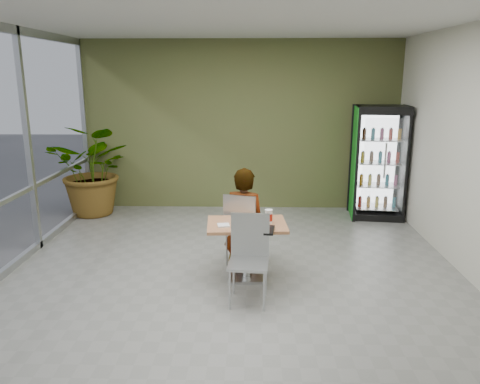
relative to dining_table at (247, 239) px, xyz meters
The scene contains 12 objects.
ground 0.58m from the dining_table, 141.05° to the right, with size 7.00×7.00×0.00m, color gray.
room_envelope 1.08m from the dining_table, 141.05° to the right, with size 6.00×7.00×3.20m, color silver, non-canonical shape.
dining_table is the anchor object (origin of this frame).
chair_far 0.49m from the dining_table, 98.80° to the left, with size 0.55×0.55×1.01m.
chair_near 0.54m from the dining_table, 86.19° to the right, with size 0.48×0.49×1.01m.
seated_woman 0.53m from the dining_table, 94.89° to the left, with size 0.61×0.39×1.65m, color black.
pizza_plate 0.23m from the dining_table, 96.86° to the left, with size 0.35×0.31×0.03m.
soda_cup 0.40m from the dining_table, ahead, with size 0.10×0.10×0.17m.
napkin_stack 0.38m from the dining_table, 157.15° to the right, with size 0.14×0.14×0.02m, color white.
cafeteria_tray 0.38m from the dining_table, 70.04° to the right, with size 0.45×0.32×0.03m, color black.
beverage_fridge 3.68m from the dining_table, 49.91° to the left, with size 1.00×0.81×2.03m.
potted_plant 4.02m from the dining_table, 135.17° to the left, with size 1.52×1.32×1.69m, color #335D25.
Camera 1 is at (0.22, -5.44, 2.55)m, focal length 35.00 mm.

